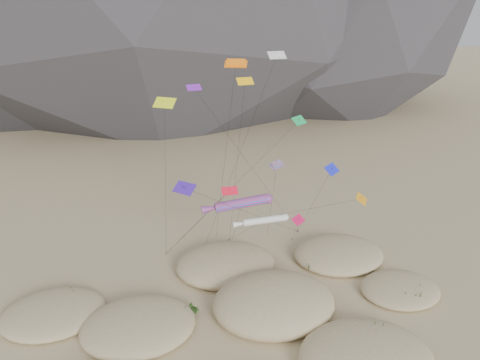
% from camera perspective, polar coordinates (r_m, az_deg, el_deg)
% --- Properties ---
extents(ground, '(500.00, 500.00, 0.00)m').
position_cam_1_polar(ground, '(53.64, 3.56, -18.84)').
color(ground, '#CCB789').
rests_on(ground, ground).
extents(dunes, '(52.49, 35.91, 4.56)m').
position_cam_1_polar(dunes, '(55.47, 0.90, -16.25)').
color(dunes, '#CCB789').
rests_on(dunes, ground).
extents(dune_grass, '(43.48, 27.65, 1.43)m').
position_cam_1_polar(dune_grass, '(55.64, 2.69, -15.97)').
color(dune_grass, black).
rests_on(dune_grass, ground).
extents(kite_stakes, '(20.90, 7.91, 0.30)m').
position_cam_1_polar(kite_stakes, '(71.89, -1.06, -7.13)').
color(kite_stakes, '#3F2D1E').
rests_on(kite_stakes, ground).
extents(rainbow_tube_kite, '(9.19, 10.22, 11.41)m').
position_cam_1_polar(rainbow_tube_kite, '(58.69, -0.09, -2.90)').
color(rainbow_tube_kite, '#FF251A').
rests_on(rainbow_tube_kite, ground).
extents(white_tube_kite, '(6.75, 13.42, 10.40)m').
position_cam_1_polar(white_tube_kite, '(55.97, 2.72, -4.97)').
color(white_tube_kite, silver).
rests_on(white_tube_kite, ground).
extents(orange_parafoil, '(2.71, 11.39, 28.09)m').
position_cam_1_polar(orange_parafoil, '(54.28, -0.55, 13.68)').
color(orange_parafoil, orange).
rests_on(orange_parafoil, ground).
extents(multi_parafoil, '(3.82, 11.57, 15.91)m').
position_cam_1_polar(multi_parafoil, '(57.36, 4.51, 1.74)').
color(multi_parafoil, red).
rests_on(multi_parafoil, ground).
extents(delta_kites, '(24.58, 22.23, 28.23)m').
position_cam_1_polar(delta_kites, '(54.86, 2.51, 3.89)').
color(delta_kites, silver).
rests_on(delta_kites, ground).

